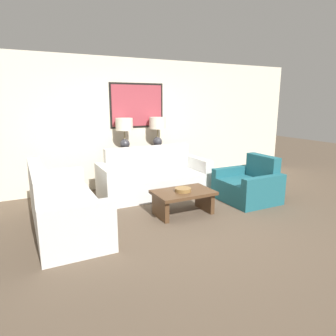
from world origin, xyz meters
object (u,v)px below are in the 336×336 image
at_px(console_table, 142,168).
at_px(table_lamp_right, 157,127).
at_px(coffee_table, 183,198).
at_px(couch_by_back_wall, 154,179).
at_px(decorative_bowl, 183,190).
at_px(couch_by_side, 62,208).
at_px(table_lamp_left, 124,129).
at_px(armchair_near_back_wall, 249,186).

height_order(console_table, table_lamp_right, table_lamp_right).
relative_size(table_lamp_right, coffee_table, 0.68).
bearing_deg(couch_by_back_wall, console_table, 90.00).
distance_m(coffee_table, decorative_bowl, 0.14).
height_order(couch_by_back_wall, couch_by_side, same).
bearing_deg(table_lamp_right, table_lamp_left, 180.00).
relative_size(table_lamp_left, couch_by_back_wall, 0.30).
height_order(console_table, decorative_bowl, console_table).
height_order(console_table, couch_by_back_wall, couch_by_back_wall).
bearing_deg(decorative_bowl, console_table, 89.22).
bearing_deg(couch_by_back_wall, couch_by_side, -154.24).
xyz_separation_m(console_table, couch_by_side, (-1.83, -1.50, -0.11)).
relative_size(console_table, couch_by_back_wall, 0.60).
xyz_separation_m(console_table, table_lamp_right, (0.37, 0.00, 0.84)).
bearing_deg(coffee_table, table_lamp_left, 101.16).
height_order(console_table, coffee_table, console_table).
bearing_deg(couch_by_back_wall, table_lamp_left, 120.87).
relative_size(couch_by_back_wall, armchair_near_back_wall, 2.16).
distance_m(decorative_bowl, armchair_near_back_wall, 1.44).
bearing_deg(couch_by_side, couch_by_back_wall, 25.76).
relative_size(console_table, decorative_bowl, 4.94).
bearing_deg(armchair_near_back_wall, couch_by_side, 175.73).
relative_size(table_lamp_left, armchair_near_back_wall, 0.65).
height_order(couch_by_back_wall, decorative_bowl, couch_by_back_wall).
relative_size(console_table, armchair_near_back_wall, 1.29).
xyz_separation_m(table_lamp_left, table_lamp_right, (0.73, 0.00, 0.00)).
xyz_separation_m(table_lamp_left, couch_by_back_wall, (0.37, -0.61, -0.94)).
height_order(table_lamp_left, table_lamp_right, same).
height_order(table_lamp_right, coffee_table, table_lamp_right).
xyz_separation_m(console_table, couch_by_back_wall, (0.00, -0.61, -0.11)).
bearing_deg(table_lamp_left, table_lamp_right, 0.00).
bearing_deg(couch_by_back_wall, table_lamp_right, 59.13).
relative_size(decorative_bowl, armchair_near_back_wall, 0.26).
xyz_separation_m(console_table, decorative_bowl, (-0.02, -1.81, 0.00)).
xyz_separation_m(table_lamp_left, coffee_table, (0.35, -1.80, -0.97)).
distance_m(console_table, couch_by_back_wall, 0.62).
xyz_separation_m(console_table, armchair_near_back_wall, (1.40, -1.74, -0.14)).
xyz_separation_m(table_lamp_right, coffee_table, (-0.38, -1.80, -0.97)).
height_order(table_lamp_right, decorative_bowl, table_lamp_right).
height_order(couch_by_side, armchair_near_back_wall, couch_by_side).
xyz_separation_m(couch_by_back_wall, decorative_bowl, (-0.02, -1.19, 0.11)).
bearing_deg(armchair_near_back_wall, decorative_bowl, -177.17).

